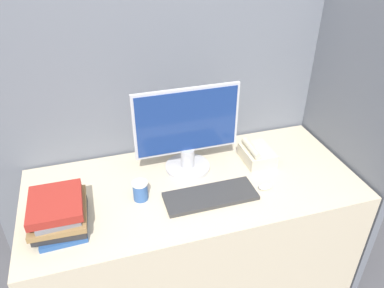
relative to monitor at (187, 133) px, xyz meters
The scene contains 9 objects.
cubicle_panel_rear 0.28m from the monitor, 92.02° to the left, with size 2.10×0.04×1.77m.
cubicle_panel_right 0.89m from the monitor, ahead, with size 0.04×0.81×1.77m.
desk 0.61m from the monitor, 93.98° to the right, with size 1.70×0.75×0.74m.
monitor is the anchor object (origin of this frame).
keyboard 0.34m from the monitor, 81.70° to the right, with size 0.45×0.17×0.02m.
mouse 0.48m from the monitor, 41.01° to the right, with size 0.07×0.04×0.03m.
coffee_cup 0.38m from the monitor, 148.50° to the right, with size 0.08×0.08×0.10m.
book_stack 0.72m from the monitor, 158.91° to the right, with size 0.25×0.31×0.15m.
desk_telephone 0.43m from the monitor, ahead, with size 0.15×0.20×0.11m.
Camera 1 is at (-0.44, -1.06, 1.95)m, focal length 35.00 mm.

